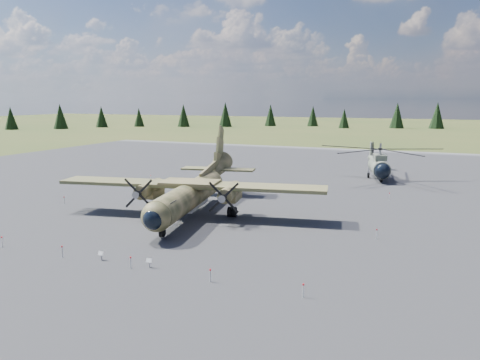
% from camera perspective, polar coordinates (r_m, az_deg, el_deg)
% --- Properties ---
extents(ground, '(500.00, 500.00, 0.00)m').
position_cam_1_polar(ground, '(45.03, -5.10, -4.78)').
color(ground, brown).
rests_on(ground, ground).
extents(apron, '(120.00, 120.00, 0.04)m').
position_cam_1_polar(apron, '(53.81, -0.10, -2.31)').
color(apron, slate).
rests_on(apron, ground).
extents(transport_plane, '(26.45, 23.78, 8.72)m').
position_cam_1_polar(transport_plane, '(46.69, -5.73, -1.11)').
color(transport_plane, '#393B20').
rests_on(transport_plane, ground).
extents(helicopter_near, '(21.53, 22.59, 4.52)m').
position_cam_1_polar(helicopter_near, '(69.30, 16.63, 2.70)').
color(helicopter_near, gray).
rests_on(helicopter_near, ground).
extents(info_placard_left, '(0.43, 0.20, 0.66)m').
position_cam_1_polar(info_placard_left, '(35.14, -16.59, -8.66)').
color(info_placard_left, gray).
rests_on(info_placard_left, ground).
extents(info_placard_right, '(0.42, 0.19, 0.65)m').
position_cam_1_polar(info_placard_right, '(32.90, -11.01, -9.71)').
color(info_placard_right, gray).
rests_on(info_placard_right, ground).
extents(barrier_fence, '(33.12, 29.62, 0.85)m').
position_cam_1_polar(barrier_fence, '(45.05, -5.67, -4.11)').
color(barrier_fence, silver).
rests_on(barrier_fence, ground).
extents(treeline, '(314.50, 323.77, 10.84)m').
position_cam_1_polar(treeline, '(39.62, -1.13, 0.33)').
color(treeline, black).
rests_on(treeline, ground).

